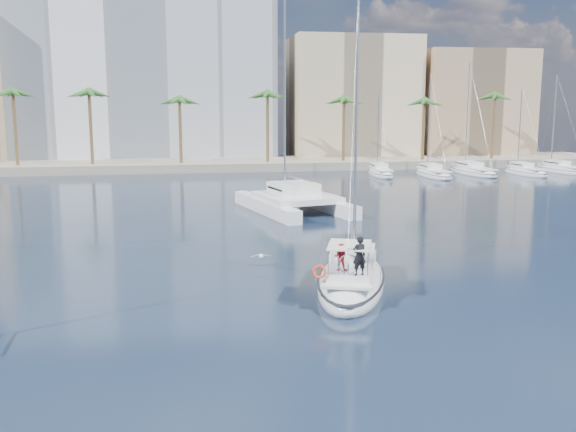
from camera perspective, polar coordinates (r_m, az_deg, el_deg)
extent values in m
plane|color=black|center=(35.79, 0.23, -5.16)|extent=(160.00, 160.00, 0.00)
cube|color=gray|center=(95.65, -5.90, 4.63)|extent=(120.00, 14.00, 1.20)
cube|color=silver|center=(107.36, -13.00, 12.16)|extent=(42.00, 16.00, 28.00)
cube|color=beige|center=(107.72, 5.65, 10.22)|extent=(20.00, 14.00, 20.00)
cube|color=tan|center=(112.70, 15.91, 9.37)|extent=(18.00, 12.00, 18.00)
cylinder|color=brown|center=(91.35, -5.80, 7.31)|extent=(0.44, 0.44, 10.50)
sphere|color=#2A5B21|center=(91.27, -5.86, 10.60)|extent=(3.60, 3.60, 3.60)
cylinder|color=brown|center=(99.47, 14.31, 7.26)|extent=(0.44, 0.44, 10.50)
sphere|color=#2A5B21|center=(99.39, 14.44, 10.28)|extent=(3.60, 3.60, 3.60)
ellipsoid|color=white|center=(33.23, 5.65, -5.83)|extent=(6.42, 11.01, 2.18)
ellipsoid|color=black|center=(33.15, 5.66, -5.31)|extent=(6.49, 11.12, 0.18)
cube|color=silver|center=(32.82, 5.66, -4.54)|extent=(4.70, 8.22, 0.12)
cube|color=silver|center=(33.91, 5.78, -3.44)|extent=(3.20, 3.96, 0.60)
cube|color=black|center=(33.90, 5.78, -3.41)|extent=(3.09, 3.58, 0.14)
cylinder|color=#B7BABF|center=(34.23, 6.08, 7.81)|extent=(0.15, 0.15, 13.76)
cylinder|color=#B7BABF|center=(32.76, 5.74, -1.76)|extent=(1.42, 4.06, 0.11)
cube|color=silver|center=(30.81, 5.47, -5.03)|extent=(2.71, 3.11, 0.36)
cube|color=silver|center=(30.39, 5.50, -2.58)|extent=(2.71, 3.11, 0.04)
torus|color=silver|center=(29.66, 5.38, -4.28)|extent=(0.93, 0.35, 0.96)
torus|color=#FF3A0D|center=(29.45, 2.82, -4.96)|extent=(0.66, 0.38, 0.64)
imported|color=black|center=(29.47, 6.35, -3.54)|extent=(0.74, 0.56, 1.83)
imported|color=red|center=(30.34, 4.68, -3.64)|extent=(0.77, 0.69, 1.30)
cube|color=white|center=(55.73, -2.03, 0.86)|extent=(4.26, 12.98, 1.10)
cube|color=white|center=(57.84, 2.90, 1.18)|extent=(4.26, 12.98, 1.10)
cube|color=silver|center=(56.03, 0.75, 1.69)|extent=(7.47, 8.39, 0.50)
cube|color=silver|center=(56.53, 0.48, 2.48)|extent=(4.42, 4.66, 1.00)
cube|color=black|center=(56.52, 0.48, 2.53)|extent=(4.31, 4.16, 0.18)
cylinder|color=#B7BABF|center=(57.86, -0.29, 10.80)|extent=(0.18, 0.18, 17.42)
ellipsoid|color=silver|center=(37.17, -2.42, -3.58)|extent=(0.25, 0.48, 0.23)
sphere|color=silver|center=(37.39, -2.46, -3.47)|extent=(0.12, 0.12, 0.12)
cube|color=gray|center=(37.13, -2.94, -3.55)|extent=(0.55, 0.20, 0.13)
cube|color=gray|center=(37.21, -1.90, -3.51)|extent=(0.55, 0.20, 0.13)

